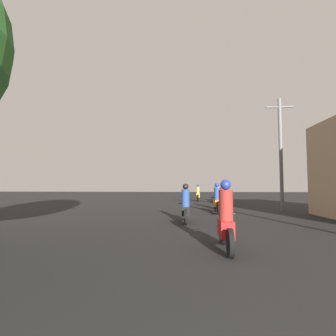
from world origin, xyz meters
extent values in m
cylinder|color=black|center=(0.10, 6.82, 0.30)|extent=(0.10, 0.60, 0.60)
cylinder|color=black|center=(0.10, 5.57, 0.30)|extent=(0.10, 0.60, 0.60)
cube|color=red|center=(0.10, 6.19, 0.49)|extent=(0.30, 0.78, 0.39)
cylinder|color=black|center=(0.10, 6.60, 0.79)|extent=(0.60, 0.04, 0.04)
cylinder|color=maroon|center=(0.10, 6.12, 1.04)|extent=(0.32, 0.32, 0.70)
sphere|color=navy|center=(0.10, 6.12, 1.51)|extent=(0.24, 0.24, 0.24)
cylinder|color=black|center=(-0.87, 11.32, 0.29)|extent=(0.10, 0.58, 0.58)
cylinder|color=black|center=(-0.87, 10.04, 0.29)|extent=(0.10, 0.58, 0.58)
cube|color=black|center=(-0.87, 10.68, 0.46)|extent=(0.30, 0.76, 0.34)
cylinder|color=black|center=(-0.87, 11.09, 0.73)|extent=(0.60, 0.04, 0.04)
cylinder|color=navy|center=(-0.87, 10.60, 0.98)|extent=(0.32, 0.32, 0.69)
sphere|color=black|center=(-0.87, 10.60, 1.44)|extent=(0.24, 0.24, 0.24)
cylinder|color=black|center=(0.80, 15.18, 0.34)|extent=(0.10, 0.68, 0.68)
cylinder|color=black|center=(0.80, 13.77, 0.34)|extent=(0.10, 0.68, 0.68)
cube|color=orange|center=(0.80, 14.48, 0.52)|extent=(0.30, 0.94, 0.36)
cylinder|color=black|center=(0.80, 14.94, 0.80)|extent=(0.60, 0.04, 0.04)
cylinder|color=navy|center=(0.80, 14.38, 1.04)|extent=(0.32, 0.32, 0.68)
sphere|color=navy|center=(0.80, 14.38, 1.50)|extent=(0.24, 0.24, 0.24)
cylinder|color=black|center=(1.09, 17.54, 0.29)|extent=(0.10, 0.59, 0.59)
cylinder|color=black|center=(1.09, 16.27, 0.29)|extent=(0.10, 0.59, 0.59)
cube|color=#1E6B33|center=(1.09, 16.91, 0.46)|extent=(0.30, 0.89, 0.33)
cylinder|color=black|center=(1.09, 17.32, 0.73)|extent=(0.60, 0.04, 0.04)
cylinder|color=#2D2D33|center=(1.09, 16.82, 0.93)|extent=(0.32, 0.32, 0.61)
sphere|color=silver|center=(1.09, 16.82, 1.36)|extent=(0.24, 0.24, 0.24)
cylinder|color=black|center=(1.91, 21.45, 0.32)|extent=(0.10, 0.63, 0.63)
cylinder|color=black|center=(1.91, 20.11, 0.32)|extent=(0.10, 0.63, 0.63)
cube|color=#1E389E|center=(1.91, 20.78, 0.48)|extent=(0.30, 0.75, 0.33)
cylinder|color=black|center=(1.91, 21.22, 0.74)|extent=(0.60, 0.04, 0.04)
cylinder|color=maroon|center=(1.91, 20.71, 0.99)|extent=(0.32, 0.32, 0.69)
sphere|color=silver|center=(1.91, 20.71, 1.45)|extent=(0.24, 0.24, 0.24)
cylinder|color=black|center=(0.17, 25.86, 0.33)|extent=(0.10, 0.66, 0.66)
cylinder|color=black|center=(0.17, 24.53, 0.33)|extent=(0.10, 0.66, 0.66)
cube|color=gold|center=(0.17, 25.20, 0.50)|extent=(0.30, 0.77, 0.33)
cylinder|color=black|center=(0.17, 25.63, 0.76)|extent=(0.60, 0.04, 0.04)
cylinder|color=#B28E47|center=(0.17, 25.12, 1.00)|extent=(0.32, 0.32, 0.68)
sphere|color=navy|center=(0.17, 25.12, 1.47)|extent=(0.24, 0.24, 0.24)
cylinder|color=slate|center=(4.71, 15.79, 3.33)|extent=(0.20, 0.20, 6.66)
cylinder|color=slate|center=(4.71, 15.79, 6.16)|extent=(1.60, 0.10, 0.10)
camera|label=1|loc=(-0.77, -0.02, 1.49)|focal=28.00mm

